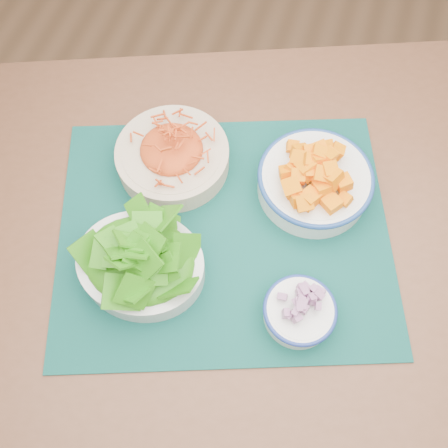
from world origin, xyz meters
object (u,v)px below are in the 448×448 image
Objects in this scene: table at (263,247)px; squash_bowl at (316,176)px; placemat at (224,232)px; carrot_bowl at (172,153)px; onion_bowl at (300,311)px; lettuce_bowl at (139,259)px.

table is 6.89× the size of squash_bowl.
placemat is 2.39× the size of carrot_bowl.
table is 2.58× the size of placemat.
placemat is 4.54× the size of onion_bowl.
lettuce_bowl is at bearing -153.73° from placemat.
carrot_bowl reaches higher than table.
table is 0.12m from placemat.
onion_bowl reaches higher than table.
placemat is 0.20m from squash_bowl.
placemat is at bearing 45.03° from lettuce_bowl.
carrot_bowl is at bearing 143.63° from onion_bowl.
onion_bowl is (0.30, -0.22, -0.01)m from carrot_bowl.
carrot_bowl is at bearing 138.17° from table.
squash_bowl is at bearing 5.26° from carrot_bowl.
table is at bearing 2.72° from placemat.
carrot_bowl is 1.90× the size of onion_bowl.
squash_bowl is at bearing 44.60° from lettuce_bowl.
lettuce_bowl reaches higher than placemat.
placemat reaches higher than table.
carrot_bowl is at bearing -174.74° from squash_bowl.
squash_bowl is 0.25m from onion_bowl.
table is 0.26m from carrot_bowl.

